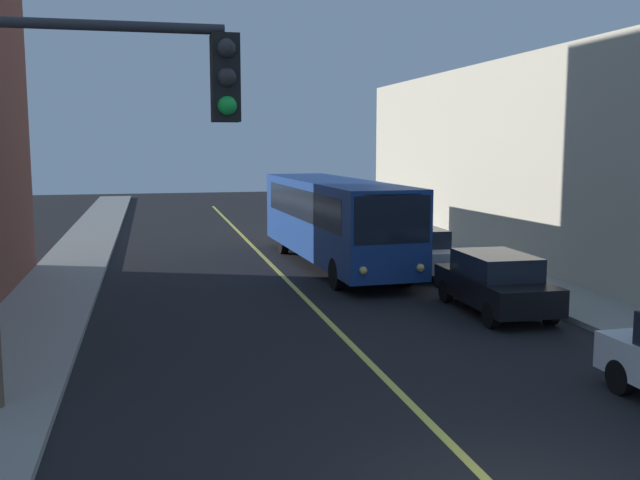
{
  "coord_description": "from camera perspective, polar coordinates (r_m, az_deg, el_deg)",
  "views": [
    {
      "loc": [
        -4.33,
        -7.58,
        4.55
      ],
      "look_at": [
        0.0,
        10.88,
        2.0
      ],
      "focal_mm": 40.48,
      "sensor_mm": 36.0,
      "label": 1
    }
  ],
  "objects": [
    {
      "name": "sidewalk_left",
      "position": [
        18.38,
        -22.08,
        -7.01
      ],
      "size": [
        2.5,
        90.0,
        0.15
      ],
      "primitive_type": "cube",
      "color": "gray",
      "rests_on": "ground"
    },
    {
      "name": "sidewalk_right",
      "position": [
        21.52,
        19.79,
        -4.8
      ],
      "size": [
        2.5,
        90.0,
        0.15
      ],
      "primitive_type": "cube",
      "color": "gray",
      "rests_on": "ground"
    },
    {
      "name": "lane_stripe_center",
      "position": [
        23.44,
        -2.3,
        -3.53
      ],
      "size": [
        0.16,
        60.0,
        0.01
      ],
      "primitive_type": "cube",
      "color": "#D8CC4C",
      "rests_on": "ground"
    },
    {
      "name": "building_right_warehouse",
      "position": [
        32.72,
        22.06,
        5.87
      ],
      "size": [
        12.0,
        27.29,
        7.69
      ],
      "color": "beige",
      "rests_on": "ground"
    },
    {
      "name": "city_bus",
      "position": [
        26.67,
        1.06,
        1.78
      ],
      "size": [
        3.06,
        12.24,
        3.2
      ],
      "color": "navy",
      "rests_on": "ground"
    },
    {
      "name": "parked_car_black",
      "position": [
        19.99,
        13.69,
        -3.25
      ],
      "size": [
        1.92,
        4.45,
        1.62
      ],
      "color": "black",
      "rests_on": "ground"
    },
    {
      "name": "parked_car_silver",
      "position": [
        25.48,
        7.63,
        -0.77
      ],
      "size": [
        1.93,
        4.45,
        1.62
      ],
      "color": "#B7B7BC",
      "rests_on": "ground"
    },
    {
      "name": "traffic_signal_left_corner",
      "position": [
        8.63,
        -20.5,
        5.53
      ],
      "size": [
        3.75,
        0.48,
        6.0
      ],
      "color": "#2D2D33",
      "rests_on": "sidewalk_left"
    }
  ]
}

